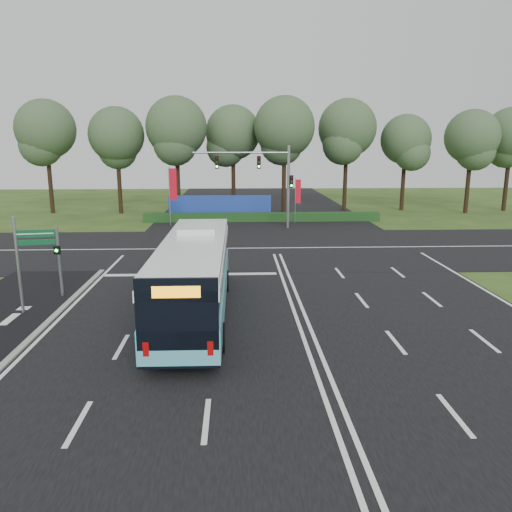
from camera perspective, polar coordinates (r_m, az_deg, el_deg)
The scene contains 13 objects.
ground at distance 23.06m, azimuth 3.96°, elevation -5.27°, with size 120.00×120.00×0.00m, color #2A4517.
road_main at distance 23.05m, azimuth 3.96°, elevation -5.22°, with size 20.00×120.00×0.04m, color black.
road_cross at distance 34.62m, azimuth 1.81°, elevation 0.89°, with size 120.00×14.00×0.05m, color black.
kerb_strip at distance 21.47m, azimuth -23.20°, elevation -7.52°, with size 0.25×18.00×0.12m, color gray.
city_bus at distance 20.91m, azimuth -7.03°, elevation -2.18°, with size 2.71×12.23×3.51m.
pedestrian_signal at distance 25.01m, azimuth -21.59°, elevation -0.36°, with size 0.27×0.41×3.37m.
street_sign at distance 22.95m, azimuth -24.81°, elevation 0.26°, with size 1.62×0.33×4.19m.
banner_flag_left at distance 44.61m, azimuth -9.58°, elevation 7.67°, with size 0.73×0.28×5.15m.
banner_flag_mid at distance 45.76m, azimuth 4.76°, elevation 7.08°, with size 0.56×0.28×4.06m.
traffic_light_gantry at distance 42.45m, azimuth 1.30°, elevation 9.39°, with size 8.41×0.28×7.00m.
hedge at distance 46.85m, azimuth 0.71°, elevation 4.46°, with size 22.00×1.20×0.80m, color #173814.
blue_hoarding at distance 49.19m, azimuth -4.13°, elevation 5.64°, with size 10.00×0.30×2.20m, color #1D3B9D.
eucalyptus_row at distance 52.96m, azimuth 2.75°, elevation 13.99°, with size 54.29×9.06×11.85m.
Camera 1 is at (-2.49, -21.80, 7.09)m, focal length 35.00 mm.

